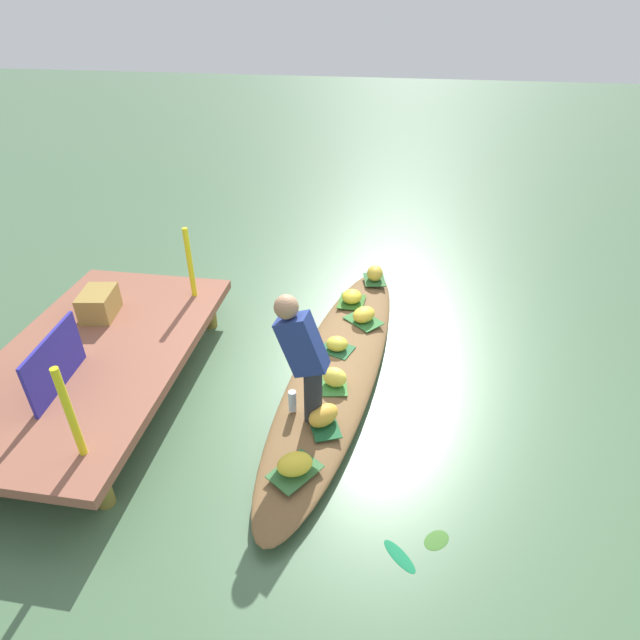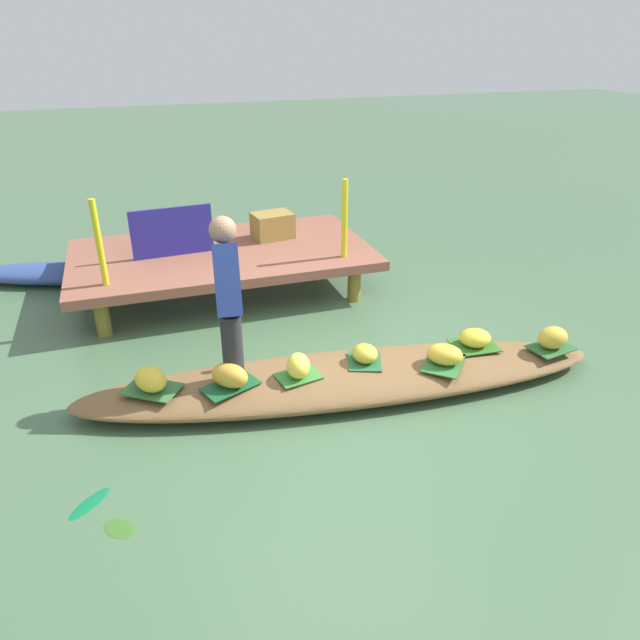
{
  "view_description": "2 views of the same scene",
  "coord_description": "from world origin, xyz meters",
  "px_view_note": "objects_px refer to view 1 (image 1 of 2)",
  "views": [
    {
      "loc": [
        -4.22,
        -0.47,
        3.49
      ],
      "look_at": [
        0.38,
        0.24,
        0.43
      ],
      "focal_mm": 29.21,
      "sensor_mm": 36.0,
      "label": 1
    },
    {
      "loc": [
        -1.46,
        -3.76,
        2.66
      ],
      "look_at": [
        -0.09,
        0.37,
        0.48
      ],
      "focal_mm": 33.0,
      "sensor_mm": 36.0,
      "label": 2
    }
  ],
  "objects_px": {
    "banana_bunch_4": "(337,344)",
    "banana_bunch_5": "(364,315)",
    "banana_bunch_3": "(375,273)",
    "produce_crate": "(99,304)",
    "vendor_boat": "(337,368)",
    "banana_bunch_2": "(335,377)",
    "market_banner": "(55,363)",
    "banana_bunch_6": "(323,415)",
    "vendor_person": "(303,354)",
    "water_bottle": "(292,401)",
    "banana_bunch_0": "(295,464)",
    "banana_bunch_1": "(352,297)"
  },
  "relations": [
    {
      "from": "vendor_boat",
      "to": "water_bottle",
      "type": "relative_size",
      "value": 19.71
    },
    {
      "from": "vendor_person",
      "to": "water_bottle",
      "type": "distance_m",
      "value": 0.61
    },
    {
      "from": "banana_bunch_1",
      "to": "banana_bunch_5",
      "type": "bearing_deg",
      "value": -155.5
    },
    {
      "from": "banana_bunch_2",
      "to": "water_bottle",
      "type": "xyz_separation_m",
      "value": [
        -0.4,
        0.33,
        0.01
      ]
    },
    {
      "from": "banana_bunch_1",
      "to": "water_bottle",
      "type": "bearing_deg",
      "value": 170.41
    },
    {
      "from": "banana_bunch_5",
      "to": "banana_bunch_6",
      "type": "distance_m",
      "value": 1.71
    },
    {
      "from": "banana_bunch_2",
      "to": "banana_bunch_6",
      "type": "bearing_deg",
      "value": 176.98
    },
    {
      "from": "banana_bunch_3",
      "to": "water_bottle",
      "type": "bearing_deg",
      "value": 167.48
    },
    {
      "from": "vendor_boat",
      "to": "banana_bunch_3",
      "type": "bearing_deg",
      "value": -1.36
    },
    {
      "from": "vendor_boat",
      "to": "banana_bunch_2",
      "type": "distance_m",
      "value": 0.45
    },
    {
      "from": "banana_bunch_3",
      "to": "produce_crate",
      "type": "height_order",
      "value": "produce_crate"
    },
    {
      "from": "banana_bunch_5",
      "to": "market_banner",
      "type": "bearing_deg",
      "value": 126.07
    },
    {
      "from": "vendor_boat",
      "to": "vendor_person",
      "type": "distance_m",
      "value": 1.2
    },
    {
      "from": "banana_bunch_2",
      "to": "banana_bunch_6",
      "type": "height_order",
      "value": "banana_bunch_2"
    },
    {
      "from": "banana_bunch_1",
      "to": "market_banner",
      "type": "height_order",
      "value": "market_banner"
    },
    {
      "from": "banana_bunch_3",
      "to": "produce_crate",
      "type": "distance_m",
      "value": 3.31
    },
    {
      "from": "banana_bunch_4",
      "to": "produce_crate",
      "type": "distance_m",
      "value": 2.56
    },
    {
      "from": "market_banner",
      "to": "banana_bunch_4",
      "type": "bearing_deg",
      "value": -65.52
    },
    {
      "from": "banana_bunch_1",
      "to": "banana_bunch_4",
      "type": "distance_m",
      "value": 0.99
    },
    {
      "from": "vendor_boat",
      "to": "banana_bunch_3",
      "type": "relative_size",
      "value": 16.49
    },
    {
      "from": "banana_bunch_2",
      "to": "banana_bunch_4",
      "type": "distance_m",
      "value": 0.58
    },
    {
      "from": "vendor_person",
      "to": "market_banner",
      "type": "relative_size",
      "value": 1.45
    },
    {
      "from": "banana_bunch_0",
      "to": "banana_bunch_6",
      "type": "xyz_separation_m",
      "value": [
        0.57,
        -0.14,
        0.01
      ]
    },
    {
      "from": "vendor_person",
      "to": "banana_bunch_6",
      "type": "bearing_deg",
      "value": -109.06
    },
    {
      "from": "water_bottle",
      "to": "vendor_person",
      "type": "bearing_deg",
      "value": -117.96
    },
    {
      "from": "banana_bunch_6",
      "to": "water_bottle",
      "type": "height_order",
      "value": "water_bottle"
    },
    {
      "from": "water_bottle",
      "to": "banana_bunch_3",
      "type": "bearing_deg",
      "value": -12.52
    },
    {
      "from": "banana_bunch_2",
      "to": "banana_bunch_3",
      "type": "relative_size",
      "value": 0.92
    },
    {
      "from": "banana_bunch_0",
      "to": "banana_bunch_1",
      "type": "relative_size",
      "value": 1.08
    },
    {
      "from": "banana_bunch_3",
      "to": "vendor_boat",
      "type": "bearing_deg",
      "value": 171.62
    },
    {
      "from": "banana_bunch_3",
      "to": "banana_bunch_6",
      "type": "xyz_separation_m",
      "value": [
        -2.69,
        0.27,
        -0.0
      ]
    },
    {
      "from": "banana_bunch_4",
      "to": "market_banner",
      "type": "relative_size",
      "value": 0.27
    },
    {
      "from": "vendor_person",
      "to": "banana_bunch_4",
      "type": "bearing_deg",
      "value": -8.73
    },
    {
      "from": "banana_bunch_4",
      "to": "banana_bunch_5",
      "type": "height_order",
      "value": "banana_bunch_5"
    },
    {
      "from": "vendor_boat",
      "to": "produce_crate",
      "type": "bearing_deg",
      "value": 95.51
    },
    {
      "from": "banana_bunch_6",
      "to": "water_bottle",
      "type": "relative_size",
      "value": 1.37
    },
    {
      "from": "banana_bunch_0",
      "to": "water_bottle",
      "type": "xyz_separation_m",
      "value": [
        0.69,
        0.16,
        0.02
      ]
    },
    {
      "from": "vendor_person",
      "to": "water_bottle",
      "type": "bearing_deg",
      "value": 62.04
    },
    {
      "from": "banana_bunch_6",
      "to": "vendor_person",
      "type": "height_order",
      "value": "vendor_person"
    },
    {
      "from": "produce_crate",
      "to": "banana_bunch_0",
      "type": "bearing_deg",
      "value": -122.84
    },
    {
      "from": "banana_bunch_2",
      "to": "market_banner",
      "type": "relative_size",
      "value": 0.28
    },
    {
      "from": "banana_bunch_6",
      "to": "banana_bunch_3",
      "type": "bearing_deg",
      "value": -5.69
    },
    {
      "from": "banana_bunch_0",
      "to": "banana_bunch_4",
      "type": "bearing_deg",
      "value": -4.14
    },
    {
      "from": "banana_bunch_4",
      "to": "banana_bunch_5",
      "type": "bearing_deg",
      "value": -21.3
    },
    {
      "from": "market_banner",
      "to": "produce_crate",
      "type": "relative_size",
      "value": 1.93
    },
    {
      "from": "vendor_person",
      "to": "banana_bunch_0",
      "type": "bearing_deg",
      "value": -176.45
    },
    {
      "from": "banana_bunch_2",
      "to": "vendor_person",
      "type": "xyz_separation_m",
      "value": [
        -0.47,
        0.21,
        0.6
      ]
    },
    {
      "from": "banana_bunch_6",
      "to": "vendor_person",
      "type": "distance_m",
      "value": 0.63
    },
    {
      "from": "banana_bunch_6",
      "to": "banana_bunch_2",
      "type": "bearing_deg",
      "value": -3.02
    },
    {
      "from": "vendor_boat",
      "to": "produce_crate",
      "type": "height_order",
      "value": "produce_crate"
    }
  ]
}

